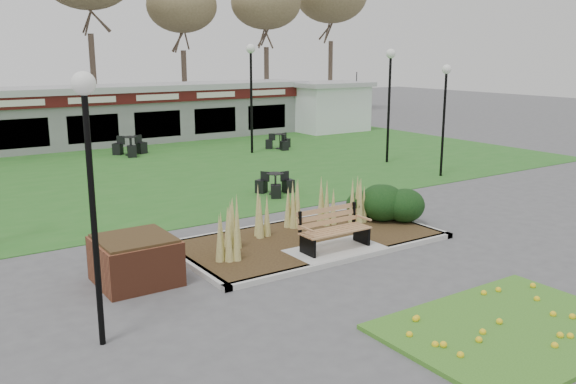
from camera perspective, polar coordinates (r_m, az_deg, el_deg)
ground at (r=13.95m, az=4.82°, el=-5.97°), size 100.00×100.00×0.00m
lawn at (r=24.18m, az=-13.20°, el=1.89°), size 34.00×16.00×0.02m
flower_bed at (r=10.98m, az=20.29°, el=-11.77°), size 4.20×3.00×0.16m
planting_bed at (r=15.61m, az=5.42°, el=-2.51°), size 6.75×3.40×1.27m
park_bench at (r=13.95m, az=4.23°, el=-3.42°), size 1.70×0.66×0.93m
brick_planter at (r=12.58m, az=-14.09°, el=-6.17°), size 1.50×1.50×0.95m
food_pavilion at (r=31.49m, az=-18.56°, el=6.76°), size 24.60×3.40×2.90m
service_hut at (r=35.82m, az=3.80°, el=8.04°), size 4.40×3.40×2.83m
lamp_post_near_left at (r=9.45m, az=-18.17°, el=3.70°), size 0.35×0.35×4.25m
lamp_post_near_right at (r=22.99m, az=14.49°, el=8.72°), size 0.34×0.34×4.08m
lamp_post_mid_right at (r=25.47m, az=9.51°, el=10.25°), size 0.39×0.39×4.64m
lamp_post_far_right at (r=27.59m, az=-3.48°, el=10.93°), size 0.40×0.40×4.86m
bistro_set_b at (r=19.67m, az=-1.21°, el=0.45°), size 1.14×1.31×0.70m
bistro_set_c at (r=28.12m, az=-14.52°, el=3.93°), size 1.52×1.50×0.83m
bistro_set_d at (r=29.02m, az=-0.77°, el=4.53°), size 1.31×1.24×0.70m
patio_umbrella at (r=36.87m, az=6.38°, el=8.10°), size 2.35×2.37×2.26m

